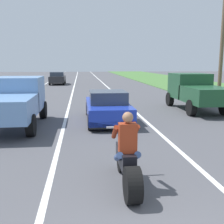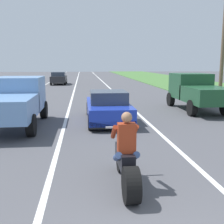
{
  "view_description": "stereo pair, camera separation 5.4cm",
  "coord_description": "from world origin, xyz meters",
  "px_view_note": "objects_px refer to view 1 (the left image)",
  "views": [
    {
      "loc": [
        -1.08,
        -2.54,
        2.58
      ],
      "look_at": [
        -0.08,
        6.34,
        1.0
      ],
      "focal_mm": 44.76,
      "sensor_mm": 36.0,
      "label": 1
    },
    {
      "loc": [
        -1.03,
        -2.55,
        2.58
      ],
      "look_at": [
        -0.08,
        6.34,
        1.0
      ],
      "focal_mm": 44.76,
      "sensor_mm": 36.0,
      "label": 2
    }
  ],
  "objects_px": {
    "pickup_truck_right_shoulder_dark_green": "(196,90)",
    "distant_car_far_ahead": "(57,78)",
    "sports_car_blue": "(108,107)",
    "pickup_truck_left_lane_light_blue": "(15,100)",
    "motorcycle_with_rider": "(127,161)"
  },
  "relations": [
    {
      "from": "sports_car_blue",
      "to": "pickup_truck_left_lane_light_blue",
      "type": "height_order",
      "value": "pickup_truck_left_lane_light_blue"
    },
    {
      "from": "pickup_truck_left_lane_light_blue",
      "to": "pickup_truck_right_shoulder_dark_green",
      "type": "relative_size",
      "value": 1.0
    },
    {
      "from": "distant_car_far_ahead",
      "to": "pickup_truck_right_shoulder_dark_green",
      "type": "bearing_deg",
      "value": -65.48
    },
    {
      "from": "pickup_truck_right_shoulder_dark_green",
      "to": "distant_car_far_ahead",
      "type": "xyz_separation_m",
      "value": [
        -9.0,
        19.74,
        -0.33
      ]
    },
    {
      "from": "sports_car_blue",
      "to": "pickup_truck_left_lane_light_blue",
      "type": "distance_m",
      "value": 3.9
    },
    {
      "from": "pickup_truck_left_lane_light_blue",
      "to": "distant_car_far_ahead",
      "type": "relative_size",
      "value": 1.2
    },
    {
      "from": "motorcycle_with_rider",
      "to": "sports_car_blue",
      "type": "xyz_separation_m",
      "value": [
        0.25,
        6.77,
        0.04
      ]
    },
    {
      "from": "pickup_truck_left_lane_light_blue",
      "to": "pickup_truck_right_shoulder_dark_green",
      "type": "height_order",
      "value": "same"
    },
    {
      "from": "motorcycle_with_rider",
      "to": "pickup_truck_right_shoulder_dark_green",
      "type": "distance_m",
      "value": 10.67
    },
    {
      "from": "pickup_truck_right_shoulder_dark_green",
      "to": "distant_car_far_ahead",
      "type": "distance_m",
      "value": 21.7
    },
    {
      "from": "pickup_truck_right_shoulder_dark_green",
      "to": "motorcycle_with_rider",
      "type": "bearing_deg",
      "value": -119.99
    },
    {
      "from": "motorcycle_with_rider",
      "to": "pickup_truck_right_shoulder_dark_green",
      "type": "height_order",
      "value": "pickup_truck_right_shoulder_dark_green"
    },
    {
      "from": "pickup_truck_right_shoulder_dark_green",
      "to": "distant_car_far_ahead",
      "type": "height_order",
      "value": "pickup_truck_right_shoulder_dark_green"
    },
    {
      "from": "motorcycle_with_rider",
      "to": "sports_car_blue",
      "type": "relative_size",
      "value": 0.51
    },
    {
      "from": "pickup_truck_right_shoulder_dark_green",
      "to": "sports_car_blue",
      "type": "bearing_deg",
      "value": -154.19
    }
  ]
}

